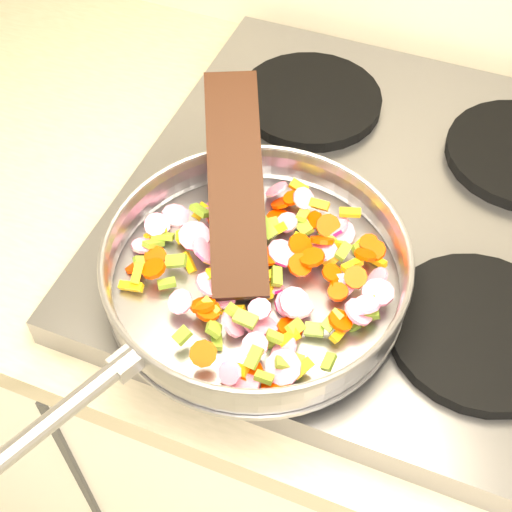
% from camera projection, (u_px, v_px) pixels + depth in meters
% --- Properties ---
extents(cooktop, '(0.60, 0.60, 0.04)m').
position_uv_depth(cooktop, '(381.00, 215.00, 0.86)').
color(cooktop, '#939399').
rests_on(cooktop, counter_top).
extents(grate_fl, '(0.19, 0.19, 0.02)m').
position_uv_depth(grate_fl, '(228.00, 251.00, 0.79)').
color(grate_fl, black).
rests_on(grate_fl, cooktop).
extents(grate_fr, '(0.19, 0.19, 0.02)m').
position_uv_depth(grate_fr, '(480.00, 331.00, 0.72)').
color(grate_fr, black).
rests_on(grate_fr, cooktop).
extents(grate_bl, '(0.19, 0.19, 0.02)m').
position_uv_depth(grate_bl, '(310.00, 100.00, 0.95)').
color(grate_bl, black).
rests_on(grate_bl, cooktop).
extents(saute_pan, '(0.35, 0.50, 0.06)m').
position_uv_depth(saute_pan, '(254.00, 268.00, 0.73)').
color(saute_pan, '#9E9EA5').
rests_on(saute_pan, grate_fl).
extents(vegetable_heap, '(0.29, 0.28, 0.05)m').
position_uv_depth(vegetable_heap, '(268.00, 270.00, 0.74)').
color(vegetable_heap, '#DA1569').
rests_on(vegetable_heap, saute_pan).
extents(wooden_spatula, '(0.16, 0.24, 0.10)m').
position_uv_depth(wooden_spatula, '(235.00, 181.00, 0.75)').
color(wooden_spatula, black).
rests_on(wooden_spatula, saute_pan).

